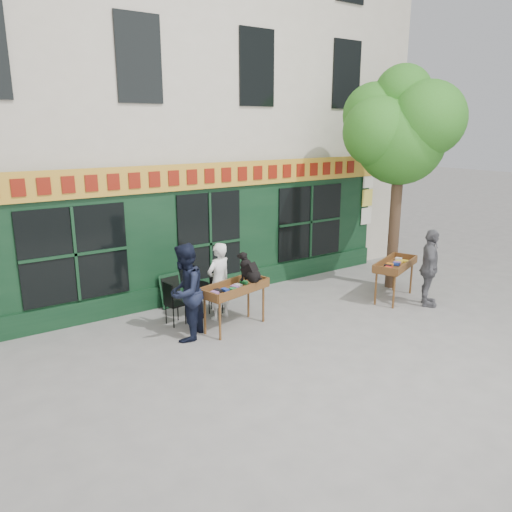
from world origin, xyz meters
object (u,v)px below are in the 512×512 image
at_px(woman, 219,281).
at_px(book_cart_right, 395,267).
at_px(book_cart_center, 235,291).
at_px(man_left, 185,292).
at_px(dog, 250,267).
at_px(bistro_table, 196,294).
at_px(man_right, 429,268).

bearing_deg(woman, book_cart_right, 149.03).
relative_size(book_cart_center, man_left, 0.82).
bearing_deg(dog, bistro_table, 112.03).
distance_m(dog, woman, 0.89).
bearing_deg(dog, man_left, 160.97).
relative_size(woman, man_left, 0.88).
height_order(dog, woman, woman).
bearing_deg(bistro_table, book_cart_center, -68.39).
relative_size(book_cart_right, bistro_table, 2.14).
height_order(man_right, bistro_table, man_right).
bearing_deg(dog, woman, 103.09).
xyz_separation_m(dog, man_left, (-1.44, 0.14, -0.32)).
bearing_deg(woman, bistro_table, -54.42).
xyz_separation_m(dog, book_cart_right, (3.83, -0.62, -0.47)).
distance_m(book_cart_right, man_left, 5.33).
bearing_deg(man_right, book_cart_right, 70.23).
xyz_separation_m(man_right, man_left, (-5.57, 1.51, 0.06)).
relative_size(dog, man_right, 0.33).
bearing_deg(book_cart_center, man_right, -31.04).
bearing_deg(man_right, dog, 120.11).
height_order(book_cart_right, man_right, man_right).
xyz_separation_m(book_cart_center, woman, (0.00, 0.65, 0.04)).
distance_m(woman, bistro_table, 0.61).
height_order(woman, man_right, man_right).
bearing_deg(man_right, man_left, 123.29).
distance_m(book_cart_center, book_cart_right, 4.24).
distance_m(book_cart_center, man_left, 1.11).
bearing_deg(man_left, book_cart_right, 129.60).
bearing_deg(bistro_table, dog, -54.49).
xyz_separation_m(woman, book_cart_right, (4.18, -1.32, -0.04)).
bearing_deg(dog, book_cart_right, -22.64).
xyz_separation_m(bistro_table, man_left, (-0.70, -0.90, 0.43)).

